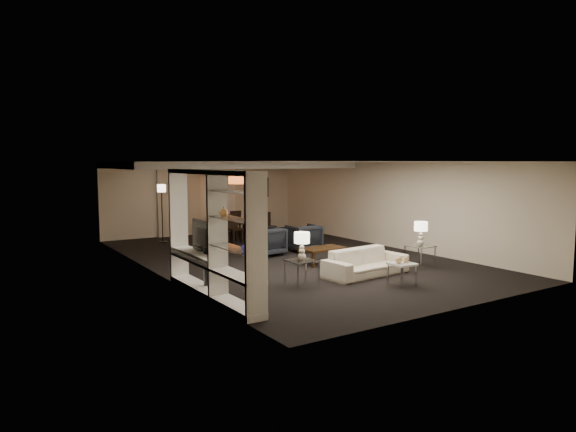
# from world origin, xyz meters

# --- Properties ---
(floor) EXTENTS (11.00, 11.00, 0.00)m
(floor) POSITION_xyz_m (0.00, 0.00, 0.00)
(floor) COLOR black
(floor) RESTS_ON ground
(ceiling) EXTENTS (7.00, 11.00, 0.02)m
(ceiling) POSITION_xyz_m (0.00, 0.00, 2.50)
(ceiling) COLOR silver
(ceiling) RESTS_ON ground
(wall_back) EXTENTS (7.00, 0.02, 2.50)m
(wall_back) POSITION_xyz_m (0.00, 5.50, 1.25)
(wall_back) COLOR beige
(wall_back) RESTS_ON ground
(wall_front) EXTENTS (7.00, 0.02, 2.50)m
(wall_front) POSITION_xyz_m (0.00, -5.50, 1.25)
(wall_front) COLOR beige
(wall_front) RESTS_ON ground
(wall_left) EXTENTS (0.02, 11.00, 2.50)m
(wall_left) POSITION_xyz_m (-3.50, 0.00, 1.25)
(wall_left) COLOR beige
(wall_left) RESTS_ON ground
(wall_right) EXTENTS (0.02, 11.00, 2.50)m
(wall_right) POSITION_xyz_m (3.50, 0.00, 1.25)
(wall_right) COLOR beige
(wall_right) RESTS_ON ground
(ceiling_soffit) EXTENTS (7.00, 4.00, 0.20)m
(ceiling_soffit) POSITION_xyz_m (0.00, 3.50, 2.40)
(ceiling_soffit) COLOR silver
(ceiling_soffit) RESTS_ON ceiling
(curtains) EXTENTS (1.50, 0.12, 2.40)m
(curtains) POSITION_xyz_m (-0.90, 5.42, 1.20)
(curtains) COLOR beige
(curtains) RESTS_ON wall_back
(door) EXTENTS (0.90, 0.05, 2.10)m
(door) POSITION_xyz_m (0.70, 5.47, 1.05)
(door) COLOR silver
(door) RESTS_ON wall_back
(painting) EXTENTS (0.95, 0.04, 0.65)m
(painting) POSITION_xyz_m (2.10, 5.46, 1.55)
(painting) COLOR #142D38
(painting) RESTS_ON wall_back
(media_unit) EXTENTS (0.38, 3.40, 2.35)m
(media_unit) POSITION_xyz_m (-3.31, -2.60, 1.18)
(media_unit) COLOR white
(media_unit) RESTS_ON wall_left
(pendant_light) EXTENTS (0.52, 0.52, 0.24)m
(pendant_light) POSITION_xyz_m (0.30, 3.50, 1.92)
(pendant_light) COLOR #D8591E
(pendant_light) RESTS_ON ceiling_soffit
(sofa) EXTENTS (2.08, 0.98, 0.59)m
(sofa) POSITION_xyz_m (0.32, -2.67, 0.29)
(sofa) COLOR beige
(sofa) RESTS_ON floor
(coffee_table) EXTENTS (1.14, 0.70, 0.40)m
(coffee_table) POSITION_xyz_m (0.32, -1.07, 0.20)
(coffee_table) COLOR black
(coffee_table) RESTS_ON floor
(armchair_left) EXTENTS (0.90, 0.92, 0.75)m
(armchair_left) POSITION_xyz_m (-0.28, 0.63, 0.37)
(armchair_left) COLOR black
(armchair_left) RESTS_ON floor
(armchair_right) EXTENTS (0.84, 0.86, 0.75)m
(armchair_right) POSITION_xyz_m (0.92, 0.63, 0.37)
(armchair_right) COLOR black
(armchair_right) RESTS_ON floor
(side_table_left) EXTENTS (0.57, 0.57, 0.52)m
(side_table_left) POSITION_xyz_m (-1.38, -2.67, 0.26)
(side_table_left) COLOR silver
(side_table_left) RESTS_ON floor
(side_table_right) EXTENTS (0.58, 0.58, 0.52)m
(side_table_right) POSITION_xyz_m (2.02, -2.67, 0.26)
(side_table_right) COLOR white
(side_table_right) RESTS_ON floor
(table_lamp_left) EXTENTS (0.34, 0.34, 0.57)m
(table_lamp_left) POSITION_xyz_m (-1.38, -2.67, 0.80)
(table_lamp_left) COLOR beige
(table_lamp_left) RESTS_ON side_table_left
(table_lamp_right) EXTENTS (0.35, 0.35, 0.57)m
(table_lamp_right) POSITION_xyz_m (2.02, -2.67, 0.80)
(table_lamp_right) COLOR beige
(table_lamp_right) RESTS_ON side_table_right
(marble_table) EXTENTS (0.47, 0.47, 0.46)m
(marble_table) POSITION_xyz_m (0.32, -3.77, 0.23)
(marble_table) COLOR white
(marble_table) RESTS_ON floor
(gold_gourd_a) EXTENTS (0.15, 0.15, 0.15)m
(gold_gourd_a) POSITION_xyz_m (0.22, -3.77, 0.53)
(gold_gourd_a) COLOR #E2B677
(gold_gourd_a) RESTS_ON marble_table
(gold_gourd_b) EXTENTS (0.13, 0.13, 0.13)m
(gold_gourd_b) POSITION_xyz_m (0.42, -3.77, 0.53)
(gold_gourd_b) COLOR tan
(gold_gourd_b) RESTS_ON marble_table
(television) EXTENTS (1.06, 0.14, 0.61)m
(television) POSITION_xyz_m (-3.28, -1.94, 1.06)
(television) COLOR black
(television) RESTS_ON media_unit
(vase_blue) EXTENTS (0.16, 0.16, 0.16)m
(vase_blue) POSITION_xyz_m (-3.31, -3.92, 1.14)
(vase_blue) COLOR #282BAF
(vase_blue) RESTS_ON media_unit
(vase_amber) EXTENTS (0.16, 0.16, 0.16)m
(vase_amber) POSITION_xyz_m (-3.31, -3.12, 1.64)
(vase_amber) COLOR #D48F46
(vase_amber) RESTS_ON media_unit
(floor_speaker) EXTENTS (0.12, 0.12, 0.95)m
(floor_speaker) POSITION_xyz_m (-3.20, -2.09, 0.48)
(floor_speaker) COLOR black
(floor_speaker) RESTS_ON floor
(dining_table) EXTENTS (1.73, 1.06, 0.58)m
(dining_table) POSITION_xyz_m (0.63, 3.74, 0.29)
(dining_table) COLOR black
(dining_table) RESTS_ON floor
(chair_nl) EXTENTS (0.43, 0.43, 0.87)m
(chair_nl) POSITION_xyz_m (0.03, 3.09, 0.43)
(chair_nl) COLOR black
(chair_nl) RESTS_ON floor
(chair_nm) EXTENTS (0.45, 0.45, 0.87)m
(chair_nm) POSITION_xyz_m (0.63, 3.09, 0.43)
(chair_nm) COLOR black
(chair_nm) RESTS_ON floor
(chair_nr) EXTENTS (0.43, 0.43, 0.87)m
(chair_nr) POSITION_xyz_m (1.23, 3.09, 0.43)
(chair_nr) COLOR black
(chair_nr) RESTS_ON floor
(chair_fl) EXTENTS (0.45, 0.45, 0.87)m
(chair_fl) POSITION_xyz_m (0.03, 4.39, 0.43)
(chair_fl) COLOR black
(chair_fl) RESTS_ON floor
(chair_fm) EXTENTS (0.43, 0.43, 0.87)m
(chair_fm) POSITION_xyz_m (0.63, 4.39, 0.43)
(chair_fm) COLOR black
(chair_fm) RESTS_ON floor
(chair_fr) EXTENTS (0.41, 0.41, 0.87)m
(chair_fr) POSITION_xyz_m (1.23, 4.39, 0.43)
(chair_fr) COLOR black
(chair_fr) RESTS_ON floor
(floor_lamp) EXTENTS (0.34, 0.34, 1.80)m
(floor_lamp) POSITION_xyz_m (-1.86, 4.36, 0.90)
(floor_lamp) COLOR black
(floor_lamp) RESTS_ON floor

